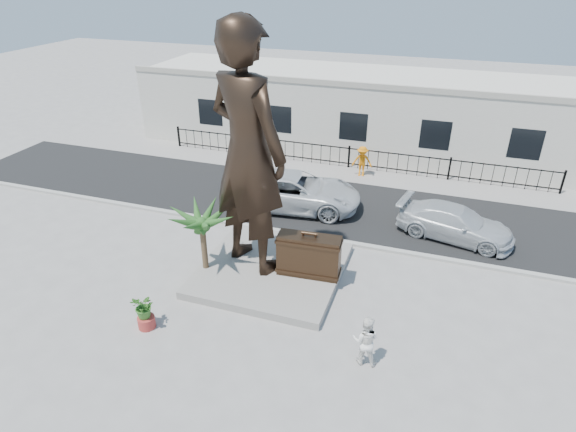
# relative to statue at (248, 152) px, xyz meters

# --- Properties ---
(ground) EXTENTS (100.00, 100.00, 0.00)m
(ground) POSITION_rel_statue_xyz_m (1.32, -1.61, -4.77)
(ground) COLOR #9E9991
(ground) RESTS_ON ground
(street) EXTENTS (40.00, 7.00, 0.01)m
(street) POSITION_rel_statue_xyz_m (1.32, 6.39, -4.76)
(street) COLOR black
(street) RESTS_ON ground
(curb) EXTENTS (40.00, 0.25, 0.12)m
(curb) POSITION_rel_statue_xyz_m (1.32, 2.89, -4.71)
(curb) COLOR #A5A399
(curb) RESTS_ON ground
(far_sidewalk) EXTENTS (40.00, 2.50, 0.02)m
(far_sidewalk) POSITION_rel_statue_xyz_m (1.32, 10.39, -4.76)
(far_sidewalk) COLOR #9E9991
(far_sidewalk) RESTS_ON ground
(plinth) EXTENTS (5.20, 5.20, 0.30)m
(plinth) POSITION_rel_statue_xyz_m (0.82, -0.11, -4.62)
(plinth) COLOR gray
(plinth) RESTS_ON ground
(fence) EXTENTS (22.00, 0.10, 1.20)m
(fence) POSITION_rel_statue_xyz_m (1.32, 11.19, -4.17)
(fence) COLOR black
(fence) RESTS_ON ground
(building) EXTENTS (28.00, 7.00, 4.40)m
(building) POSITION_rel_statue_xyz_m (1.32, 15.39, -2.57)
(building) COLOR silver
(building) RESTS_ON ground
(statue) EXTENTS (3.84, 3.26, 8.93)m
(statue) POSITION_rel_statue_xyz_m (0.00, 0.00, 0.00)
(statue) COLOR black
(statue) RESTS_ON plinth
(suitcase) EXTENTS (2.32, 0.89, 1.60)m
(suitcase) POSITION_rel_statue_xyz_m (2.30, -0.13, -3.66)
(suitcase) COLOR #332215
(suitcase) RESTS_ON plinth
(tourist) EXTENTS (0.84, 0.67, 1.65)m
(tourist) POSITION_rel_statue_xyz_m (5.04, -3.53, -3.94)
(tourist) COLOR white
(tourist) RESTS_ON ground
(car_white) EXTENTS (6.51, 3.62, 1.72)m
(car_white) POSITION_rel_statue_xyz_m (-0.03, 5.42, -3.89)
(car_white) COLOR silver
(car_white) RESTS_ON street
(car_silver) EXTENTS (5.14, 2.91, 1.41)m
(car_silver) POSITION_rel_statue_xyz_m (7.30, 4.89, -4.05)
(car_silver) COLOR silver
(car_silver) RESTS_ON street
(worker) EXTENTS (1.15, 0.73, 1.68)m
(worker) POSITION_rel_statue_xyz_m (2.25, 10.22, -3.90)
(worker) COLOR orange
(worker) RESTS_ON far_sidewalk
(palm_tree) EXTENTS (1.80, 1.80, 3.20)m
(palm_tree) POSITION_rel_statue_xyz_m (-1.51, -0.95, -4.77)
(palm_tree) COLOR #25531E
(palm_tree) RESTS_ON ground
(planter) EXTENTS (0.56, 0.56, 0.40)m
(planter) POSITION_rel_statue_xyz_m (-1.94, -4.29, -4.57)
(planter) COLOR #AE352E
(planter) RESTS_ON ground
(shrub) EXTENTS (0.96, 0.90, 0.85)m
(shrub) POSITION_rel_statue_xyz_m (-1.94, -4.29, -3.94)
(shrub) COLOR #377024
(shrub) RESTS_ON planter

